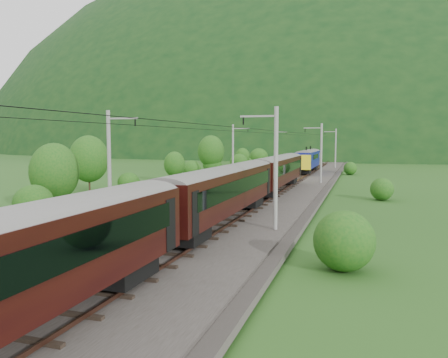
% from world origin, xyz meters
% --- Properties ---
extents(ground, '(600.00, 600.00, 0.00)m').
position_xyz_m(ground, '(0.00, 0.00, 0.00)').
color(ground, '#214A17').
rests_on(ground, ground).
extents(railbed, '(14.00, 220.00, 0.30)m').
position_xyz_m(railbed, '(0.00, 10.00, 0.15)').
color(railbed, '#38332D').
rests_on(railbed, ground).
extents(track_left, '(2.40, 220.00, 0.27)m').
position_xyz_m(track_left, '(-2.40, 10.00, 0.37)').
color(track_left, brown).
rests_on(track_left, railbed).
extents(track_right, '(2.40, 220.00, 0.27)m').
position_xyz_m(track_right, '(2.40, 10.00, 0.37)').
color(track_right, brown).
rests_on(track_right, railbed).
extents(catenary_left, '(2.54, 192.28, 8.00)m').
position_xyz_m(catenary_left, '(-6.12, 32.00, 4.50)').
color(catenary_left, gray).
rests_on(catenary_left, railbed).
extents(catenary_right, '(2.54, 192.28, 8.00)m').
position_xyz_m(catenary_right, '(6.12, 32.00, 4.50)').
color(catenary_right, gray).
rests_on(catenary_right, railbed).
extents(overhead_wires, '(4.83, 198.00, 0.03)m').
position_xyz_m(overhead_wires, '(0.00, 10.00, 7.10)').
color(overhead_wires, black).
rests_on(overhead_wires, ground).
extents(mountain_main, '(504.00, 360.00, 244.00)m').
position_xyz_m(mountain_main, '(0.00, 260.00, 0.00)').
color(mountain_main, '#113314').
rests_on(mountain_main, ground).
extents(mountain_ridge, '(336.00, 280.00, 132.00)m').
position_xyz_m(mountain_ridge, '(-120.00, 300.00, 0.00)').
color(mountain_ridge, '#113314').
rests_on(mountain_ridge, ground).
extents(train, '(2.66, 107.67, 4.61)m').
position_xyz_m(train, '(2.40, 0.97, 3.20)').
color(train, black).
rests_on(train, ground).
extents(hazard_post_near, '(0.16, 0.16, 1.48)m').
position_xyz_m(hazard_post_near, '(-0.64, 62.22, 1.04)').
color(hazard_post_near, red).
rests_on(hazard_post_near, railbed).
extents(hazard_post_far, '(0.16, 0.16, 1.51)m').
position_xyz_m(hazard_post_far, '(0.41, 21.68, 1.05)').
color(hazard_post_far, red).
rests_on(hazard_post_far, railbed).
extents(signal, '(0.27, 0.27, 2.44)m').
position_xyz_m(signal, '(-3.13, 69.93, 1.73)').
color(signal, black).
rests_on(signal, railbed).
extents(vegetation_left, '(13.43, 147.24, 6.88)m').
position_xyz_m(vegetation_left, '(-14.16, 18.85, 2.56)').
color(vegetation_left, '#185215').
rests_on(vegetation_left, ground).
extents(vegetation_right, '(6.26, 92.94, 2.60)m').
position_xyz_m(vegetation_right, '(11.05, 5.85, 1.13)').
color(vegetation_right, '#185215').
rests_on(vegetation_right, ground).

